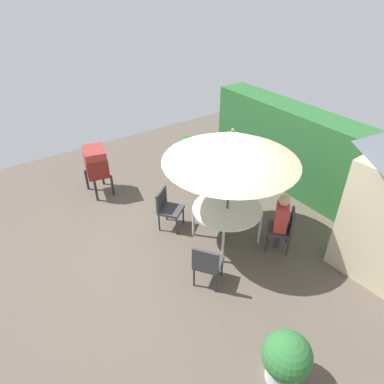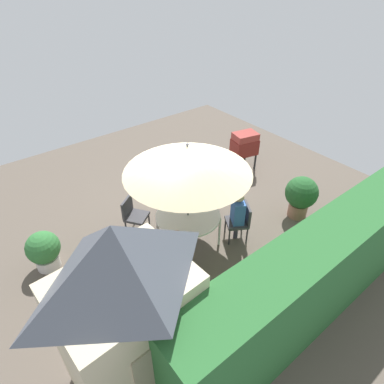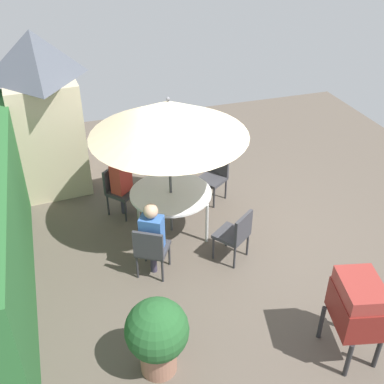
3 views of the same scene
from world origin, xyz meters
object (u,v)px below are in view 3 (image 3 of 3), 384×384
Objects in this scene: patio_table at (171,195)px; chair_toward_hedge at (236,233)px; chair_toward_house at (214,174)px; person_in_red at (121,176)px; potted_plant_by_grill at (157,334)px; garden_shed at (43,110)px; bbq_grill at (357,305)px; chair_near_shed at (118,187)px; potted_plant_by_shed at (191,133)px; person_in_blue at (152,231)px; patio_umbrella at (169,118)px; chair_far_side at (151,248)px.

chair_toward_hedge is (-1.05, -0.76, -0.21)m from patio_table.
chair_toward_house is 1.78m from person_in_red.
potted_plant_by_grill is (-1.64, 1.69, 0.10)m from chair_toward_hedge.
garden_shed reaches higher than person_in_red.
chair_near_shed is (4.04, 2.20, -0.33)m from bbq_grill.
potted_plant_by_shed is 4.06m from person_in_blue.
patio_umbrella reaches higher than potted_plant_by_shed.
potted_plant_by_shed is at bearing -24.36° from patio_table.
person_in_red is at bearing 134.90° from potted_plant_by_shed.
person_in_blue is (-3.63, 1.77, 0.31)m from potted_plant_by_shed.
person_in_red is at bearing 3.20° from chair_far_side.
chair_near_shed and chair_toward_hedge have the same top height.
chair_toward_house is at bearing -9.29° from chair_toward_hedge.
patio_umbrella is 2.07m from chair_toward_house.
potted_plant_by_shed is at bearing -24.36° from patio_umbrella.
potted_plant_by_grill is at bearing 176.26° from person_in_red.
chair_near_shed reaches higher than patio_table.
chair_toward_house is 0.71× the size of person_in_blue.
person_in_blue reaches higher than potted_plant_by_grill.
potted_plant_by_shed is (3.75, -0.46, -0.05)m from chair_toward_hedge.
bbq_grill is 5.90m from potted_plant_by_shed.
bbq_grill is 3.01m from person_in_blue.
patio_umbrella is 3.22m from potted_plant_by_grill.
patio_umbrella is 2.89× the size of potted_plant_by_shed.
garden_shed is 2.81× the size of potted_plant_by_grill.
person_in_blue is (-3.30, -1.28, -0.77)m from garden_shed.
chair_far_side is at bearing -175.18° from chair_near_shed.
patio_umbrella reaches higher than person_in_red.
garden_shed is at bearing 96.33° from potted_plant_by_shed.
garden_shed is at bearing 35.46° from chair_near_shed.
patio_umbrella is at bearing 45.00° from patio_table.
chair_far_side is (-3.37, -1.23, -1.03)m from garden_shed.
patio_umbrella reaches higher than bbq_grill.
patio_table is at bearing 24.46° from bbq_grill.
chair_toward_house is (0.75, -1.06, -1.61)m from patio_umbrella.
patio_table is 1.59× the size of potted_plant_by_shed.
garden_shed reaches higher than patio_table.
garden_shed reaches higher than potted_plant_by_grill.
person_in_blue reaches higher than potted_plant_by_shed.
person_in_blue reaches higher than bbq_grill.
bbq_grill reaches higher than patio_table.
patio_umbrella is at bearing -18.93° from potted_plant_by_grill.
garden_shed is 4.41m from chair_toward_hedge.
chair_near_shed is 1.00× the size of chair_toward_house.
chair_toward_hedge is 3.78m from potted_plant_by_shed.
person_in_red reaches higher than chair_toward_hedge.
garden_shed is at bearing 37.24° from chair_toward_hedge.
potted_plant_by_shed is at bearing -4.78° from chair_toward_house.
potted_plant_by_shed is (1.95, -0.16, -0.05)m from chair_toward_house.
garden_shed is 3.38× the size of chair_far_side.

